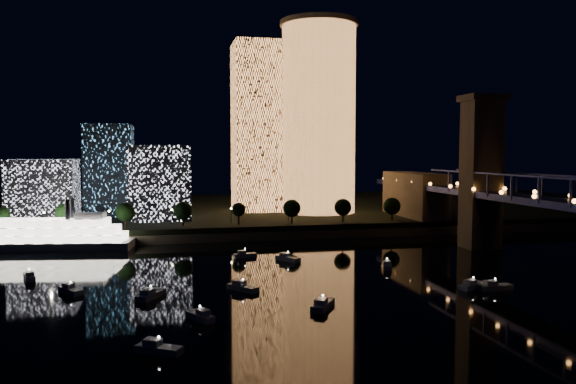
# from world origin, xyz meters

# --- Properties ---
(ground) EXTENTS (520.00, 520.00, 0.00)m
(ground) POSITION_xyz_m (0.00, 0.00, 0.00)
(ground) COLOR black
(ground) RESTS_ON ground
(far_bank) EXTENTS (420.00, 160.00, 5.00)m
(far_bank) POSITION_xyz_m (0.00, 160.00, 2.50)
(far_bank) COLOR black
(far_bank) RESTS_ON ground
(seawall) EXTENTS (420.00, 6.00, 3.00)m
(seawall) POSITION_xyz_m (0.00, 82.00, 1.50)
(seawall) COLOR #6B5E4C
(seawall) RESTS_ON ground
(tower_cylindrical) EXTENTS (34.00, 34.00, 82.96)m
(tower_cylindrical) POSITION_xyz_m (29.99, 123.29, 46.61)
(tower_cylindrical) COLOR #FF9D51
(tower_cylindrical) RESTS_ON far_bank
(tower_rectangular) EXTENTS (23.71, 23.71, 75.44)m
(tower_rectangular) POSITION_xyz_m (6.04, 136.82, 42.72)
(tower_rectangular) COLOR #FF9D51
(tower_rectangular) RESTS_ON far_bank
(midrise_blocks) EXTENTS (100.36, 41.66, 37.86)m
(midrise_blocks) POSITION_xyz_m (-72.70, 118.91, 20.36)
(midrise_blocks) COLOR silver
(midrise_blocks) RESTS_ON far_bank
(riverboat) EXTENTS (57.44, 19.89, 16.98)m
(riverboat) POSITION_xyz_m (-75.53, 77.74, 4.36)
(riverboat) COLOR silver
(riverboat) RESTS_ON ground
(motorboats) EXTENTS (112.84, 81.33, 2.78)m
(motorboats) POSITION_xyz_m (-13.97, 9.75, 0.81)
(motorboats) COLOR silver
(motorboats) RESTS_ON ground
(esplanade_trees) EXTENTS (166.81, 6.89, 8.95)m
(esplanade_trees) POSITION_xyz_m (-29.20, 88.00, 10.47)
(esplanade_trees) COLOR black
(esplanade_trees) RESTS_ON far_bank
(street_lamps) EXTENTS (132.70, 0.70, 5.65)m
(street_lamps) POSITION_xyz_m (-34.00, 94.00, 9.02)
(street_lamps) COLOR black
(street_lamps) RESTS_ON far_bank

